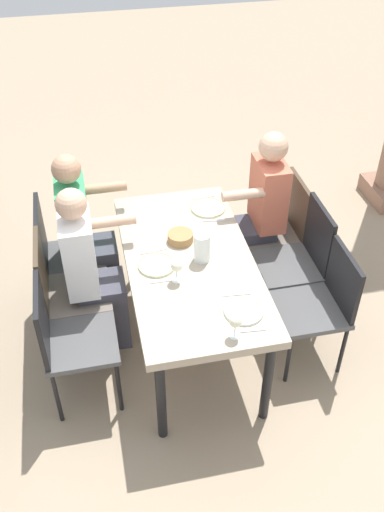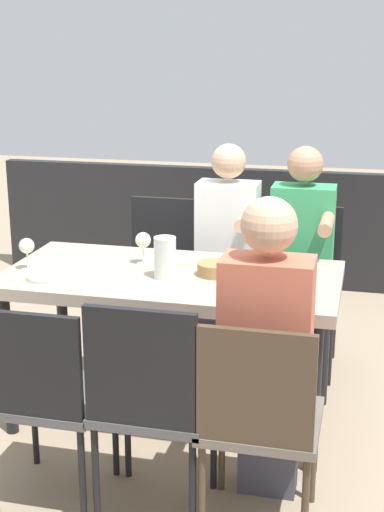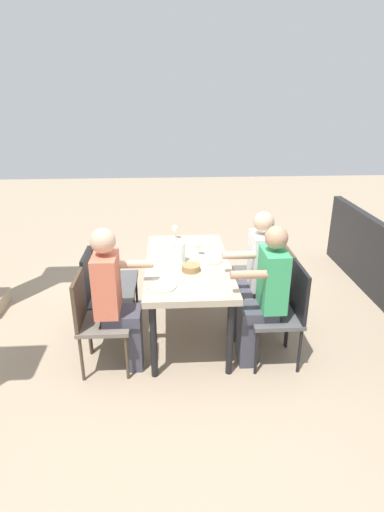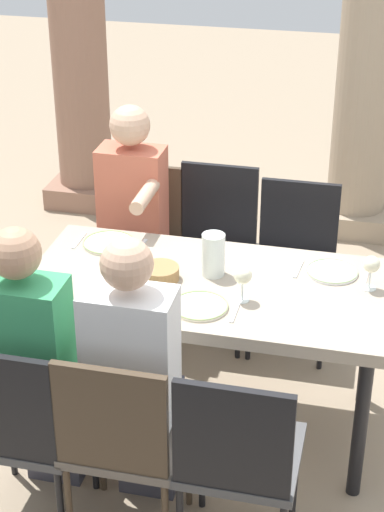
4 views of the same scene
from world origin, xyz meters
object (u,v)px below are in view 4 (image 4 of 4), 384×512
at_px(chair_west_south, 19,424).
at_px(diner_woman_green, 34,361).
at_px(wine_glass_1, 243,276).
at_px(water_pitcher, 213,257).
at_px(stone_column_centre, 372,28).
at_px(wine_glass_2, 371,265).
at_px(chair_east_north, 295,255).
at_px(bread_basket, 160,273).
at_px(chair_west_north, 141,237).
at_px(plate_1, 200,306).
at_px(chair_mid_north, 214,241).
at_px(plate_0, 109,243).
at_px(chair_mid_south, 122,437).
at_px(stone_column_near, 76,9).
at_px(dining_table, 207,297).
at_px(diner_man_white, 136,373).
at_px(diner_guest_third, 130,221).
at_px(chair_east_south, 238,455).
at_px(plate_2, 332,271).

relative_size(chair_west_south, diner_woman_green, 0.71).
xyz_separation_m(wine_glass_1, water_pitcher, (-0.17, 0.20, -0.03)).
bearing_deg(chair_west_south, wine_glass_1, 44.09).
xyz_separation_m(stone_column_centre, wine_glass_1, (-0.37, -2.44, -0.50)).
xyz_separation_m(diner_woman_green, stone_column_centre, (1.10, 2.96, 0.69)).
bearing_deg(wine_glass_2, wine_glass_1, -156.48).
height_order(chair_east_north, water_pitcher, water_pitcher).
bearing_deg(wine_glass_2, bread_basket, -172.00).
xyz_separation_m(chair_west_north, plate_1, (0.57, -1.04, 0.26)).
xyz_separation_m(diner_woman_green, wine_glass_2, (1.25, 0.74, 0.19)).
bearing_deg(chair_mid_north, plate_0, -124.10).
relative_size(chair_mid_south, diner_woman_green, 0.72).
relative_size(stone_column_centre, plate_1, 11.80).
xyz_separation_m(stone_column_centre, bread_basket, (-0.75, -2.34, -0.58)).
height_order(chair_east_north, stone_column_near, stone_column_near).
bearing_deg(stone_column_centre, chair_mid_north, -114.59).
bearing_deg(bread_basket, stone_column_near, 117.31).
relative_size(dining_table, wine_glass_2, 10.22).
relative_size(chair_west_north, diner_man_white, 0.69).
height_order(dining_table, diner_man_white, diner_man_white).
bearing_deg(diner_guest_third, chair_west_south, -90.11).
relative_size(chair_east_south, wine_glass_2, 5.93).
height_order(stone_column_near, water_pitcher, stone_column_near).
bearing_deg(chair_west_south, diner_guest_third, 89.89).
relative_size(chair_east_north, plate_0, 3.54).
height_order(chair_west_south, wine_glass_2, chair_west_south).
bearing_deg(dining_table, diner_man_white, -102.89).
bearing_deg(water_pitcher, plate_2, 14.14).
distance_m(stone_column_centre, water_pitcher, 2.36).
bearing_deg(diner_man_white, chair_mid_north, 89.88).
xyz_separation_m(chair_west_north, chair_east_north, (0.85, -0.00, -0.00)).
xyz_separation_m(chair_mid_south, chair_east_north, (0.44, 1.65, -0.03)).
bearing_deg(water_pitcher, bread_basket, -156.14).
bearing_deg(chair_west_south, diner_man_white, 26.06).
bearing_deg(plate_0, chair_east_south, -52.20).
bearing_deg(diner_woman_green, bread_basket, 60.51).
distance_m(chair_west_south, water_pitcher, 1.11).
bearing_deg(plate_2, wine_glass_1, -137.10).
bearing_deg(wine_glass_1, stone_column_centre, 81.47).
xyz_separation_m(chair_west_north, wine_glass_2, (1.25, -0.72, 0.36)).
bearing_deg(chair_mid_north, diner_guest_third, -155.68).
relative_size(diner_man_white, stone_column_near, 0.46).
bearing_deg(stone_column_centre, plate_2, -90.43).
distance_m(stone_column_near, bread_basket, 2.70).
bearing_deg(plate_1, plate_0, 139.91).
distance_m(wine_glass_2, bread_basket, 0.92).
xyz_separation_m(diner_guest_third, wine_glass_1, (0.73, -0.76, 0.18)).
bearing_deg(chair_west_south, chair_mid_south, 0.29).
bearing_deg(wine_glass_1, plate_2, 42.90).
xyz_separation_m(dining_table, bread_basket, (-0.21, -0.02, 0.10)).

